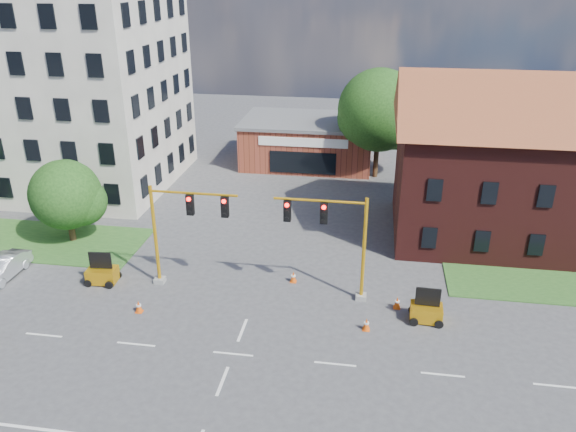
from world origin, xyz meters
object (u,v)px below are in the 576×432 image
object	(u,v)px
signal_mast_west	(181,225)
pickup_white	(474,247)
trailer_west	(102,274)
trailer_east	(426,311)
signal_mast_east	(334,235)

from	to	relation	value
signal_mast_west	pickup_white	xyz separation A→B (m)	(17.41, 6.37, -3.24)
signal_mast_west	trailer_west	size ratio (longest dim) A/B	3.19
trailer_east	signal_mast_east	bearing A→B (deg)	164.46
trailer_west	pickup_white	distance (m)	23.45
trailer_west	signal_mast_east	bearing A→B (deg)	-2.64
signal_mast_west	pickup_white	size ratio (longest dim) A/B	1.27
trailer_west	pickup_white	bearing A→B (deg)	12.23
trailer_east	signal_mast_west	bearing A→B (deg)	175.42
signal_mast_east	trailer_east	world-z (taller)	signal_mast_east
trailer_east	pickup_white	size ratio (longest dim) A/B	0.39
trailer_east	trailer_west	bearing A→B (deg)	178.85
signal_mast_west	pickup_white	distance (m)	18.82
signal_mast_west	trailer_west	xyz separation A→B (m)	(-5.00, -0.54, -3.31)
signal_mast_west	trailer_west	bearing A→B (deg)	-173.78
signal_mast_east	trailer_east	distance (m)	6.33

